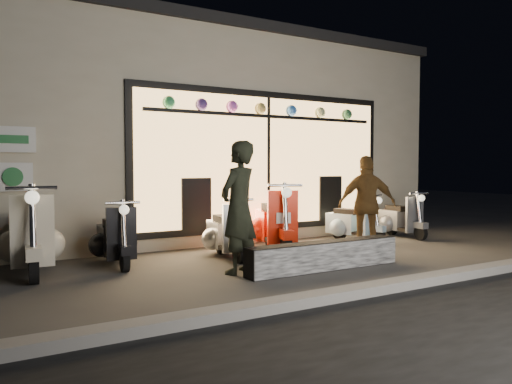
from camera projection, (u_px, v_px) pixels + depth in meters
ground at (291, 263)px, 7.52m from camera, size 40.00×40.00×0.00m
kerb at (388, 286)px, 5.79m from camera, size 40.00×0.25×0.12m
shop_building at (171, 139)px, 11.70m from camera, size 10.20×6.23×4.20m
graffiti_barrier at (324, 256)px, 7.01m from camera, size 2.45×0.28×0.40m
scooter_silver at (226, 233)px, 8.07m from camera, size 0.54×1.31×0.93m
scooter_red at (274, 223)px, 8.74m from camera, size 0.84×1.57×1.12m
scooter_black at (115, 239)px, 7.45m from camera, size 0.46×1.30×0.93m
scooter_cream at (31, 238)px, 6.89m from camera, size 0.60×1.63×1.16m
scooter_blue at (349, 222)px, 9.76m from camera, size 0.61×1.24×0.88m
scooter_grey at (399, 219)px, 10.37m from camera, size 0.49×1.26×0.90m
man at (239, 207)px, 6.76m from camera, size 0.78×0.69×1.80m
woman at (367, 204)px, 8.35m from camera, size 1.03×0.82×1.63m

